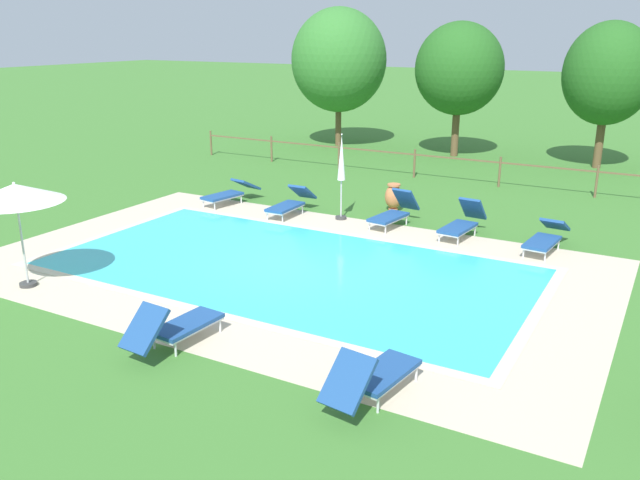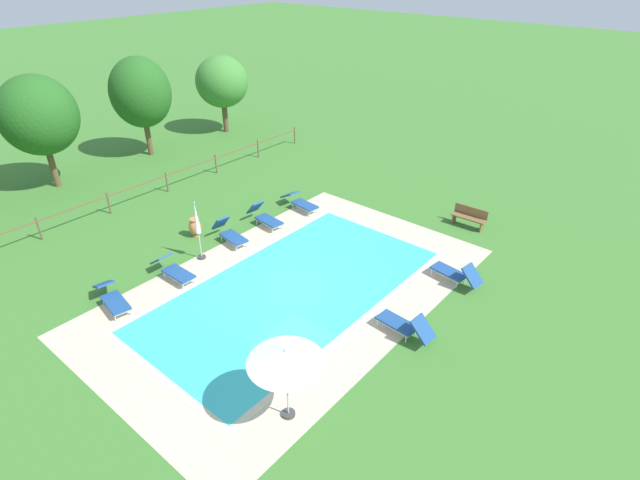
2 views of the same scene
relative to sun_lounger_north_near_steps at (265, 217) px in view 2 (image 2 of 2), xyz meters
The scene contains 19 objects.
ground_plane 5.06m from the sun_lounger_north_near_steps, 123.34° to the right, with size 160.00×160.00×0.00m, color #3D752D.
pool_deck_paving 5.06m from the sun_lounger_north_near_steps, 123.34° to the right, with size 14.12×8.82×0.01m, color beige.
swimming_pool_water 5.06m from the sun_lounger_north_near_steps, 123.34° to the right, with size 10.91×5.60×0.01m, color #38C6D1.
pool_coping_rim 5.06m from the sun_lounger_north_near_steps, 123.34° to the right, with size 11.39×6.08×0.01m.
sun_lounger_north_near_steps is the anchor object (origin of this frame).
sun_lounger_north_mid 5.08m from the sun_lounger_north_near_steps, behind, with size 0.61×2.02×0.82m.
sun_lounger_north_far 1.97m from the sun_lounger_north_near_steps, behind, with size 0.86×1.95×0.97m.
sun_lounger_north_end 8.85m from the sun_lounger_north_near_steps, 105.32° to the right, with size 0.74×1.97×0.92m.
sun_lounger_south_near_corner 7.42m from the sun_lounger_north_near_steps, behind, with size 0.96×2.14×0.72m.
sun_lounger_south_mid 8.53m from the sun_lounger_north_near_steps, 81.03° to the right, with size 0.86×1.99×0.93m.
sun_lounger_south_far 2.16m from the sun_lounger_north_near_steps, ahead, with size 0.79×2.11×0.73m.
patio_umbrella_open_foreground 10.68m from the sun_lounger_north_near_steps, 131.38° to the right, with size 1.95×1.95×2.27m.
patio_umbrella_closed_row_west 3.74m from the sun_lounger_north_near_steps, behind, with size 0.32×0.32×2.46m.
wooden_bench_lawn_side 8.92m from the sun_lounger_north_near_steps, 50.75° to the right, with size 0.49×1.51×0.87m.
terracotta_urn_near_fence 3.01m from the sun_lounger_north_near_steps, 149.65° to the left, with size 0.52×0.52×0.83m.
perimeter_fence 6.63m from the sun_lounger_north_near_steps, 109.57° to the left, with size 22.02×0.08×1.05m.
tree_far_west 12.26m from the sun_lounger_north_near_steps, 109.16° to the left, with size 3.67×3.67×5.57m.
tree_west_mid 13.95m from the sun_lounger_north_near_steps, 56.25° to the left, with size 3.32×3.32×4.85m.
tree_east_mid 12.05m from the sun_lounger_north_near_steps, 80.83° to the left, with size 3.35×3.35×5.56m.
Camera 2 is at (-10.57, -10.11, 10.52)m, focal length 28.10 mm.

